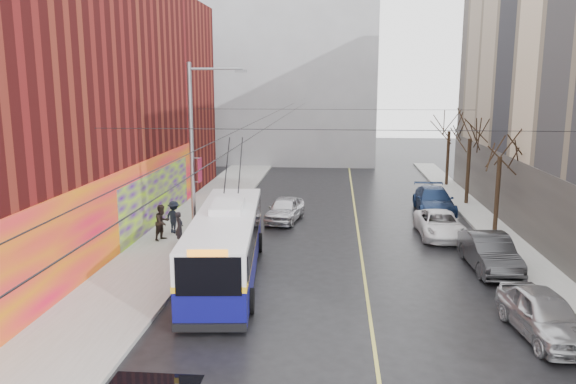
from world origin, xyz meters
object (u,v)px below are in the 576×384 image
(trolleybus, at_px, (226,244))
(parked_car_a, at_px, (544,314))
(parked_car_c, at_px, (440,224))
(parked_car_d, at_px, (434,201))
(pedestrian_a, at_px, (179,228))
(pedestrian_b, at_px, (162,222))
(tree_mid, at_px, (471,127))
(pedestrian_c, at_px, (174,217))
(tree_near, at_px, (501,142))
(streetlight_pole, at_px, (195,156))
(following_car, at_px, (285,209))
(parked_car_b, at_px, (489,252))
(tree_far, at_px, (450,121))

(trolleybus, height_order, parked_car_a, trolleybus)
(parked_car_c, xyz_separation_m, parked_car_d, (0.63, 5.66, 0.12))
(trolleybus, bearing_deg, pedestrian_a, 121.22)
(parked_car_d, relative_size, pedestrian_b, 2.96)
(tree_mid, relative_size, parked_car_d, 1.22)
(pedestrian_c, bearing_deg, parked_car_d, -124.81)
(tree_near, xyz_separation_m, parked_car_a, (-2.00, -13.13, -4.22))
(pedestrian_a, bearing_deg, streetlight_pole, -163.28)
(parked_car_a, bearing_deg, pedestrian_b, 141.81)
(tree_near, xyz_separation_m, parked_car_d, (-2.57, 4.50, -4.18))
(trolleybus, distance_m, following_car, 10.21)
(streetlight_pole, distance_m, parked_car_b, 13.76)
(tree_near, relative_size, parked_car_b, 1.34)
(following_car, bearing_deg, pedestrian_a, -120.53)
(streetlight_pole, relative_size, parked_car_b, 1.88)
(tree_near, xyz_separation_m, following_car, (-11.76, 1.55, -4.25))
(tree_mid, height_order, pedestrian_b, tree_mid)
(tree_mid, height_order, tree_far, tree_mid)
(tree_far, bearing_deg, parked_car_c, -101.92)
(trolleybus, bearing_deg, tree_far, 54.09)
(tree_mid, bearing_deg, parked_car_d, -135.86)
(trolleybus, distance_m, parked_car_a, 12.22)
(pedestrian_c, bearing_deg, parked_car_c, -144.99)
(streetlight_pole, relative_size, following_car, 2.13)
(tree_near, xyz_separation_m, parked_car_c, (-3.20, -1.16, -4.30))
(following_car, distance_m, pedestrian_c, 6.75)
(tree_far, height_order, pedestrian_a, tree_far)
(parked_car_a, xyz_separation_m, parked_car_b, (0.00, 6.65, 0.03))
(tree_far, xyz_separation_m, parked_car_c, (-3.20, -15.16, -4.47))
(pedestrian_a, bearing_deg, parked_car_a, -142.12)
(parked_car_d, bearing_deg, tree_far, 75.64)
(following_car, height_order, pedestrian_b, pedestrian_b)
(tree_near, bearing_deg, pedestrian_c, -172.87)
(streetlight_pole, bearing_deg, parked_car_b, -2.09)
(tree_near, relative_size, parked_car_c, 1.32)
(tree_mid, bearing_deg, streetlight_pole, -139.35)
(parked_car_a, bearing_deg, following_car, 117.02)
(tree_near, xyz_separation_m, pedestrian_c, (-17.39, -2.17, -3.95))
(tree_near, height_order, tree_mid, tree_mid)
(trolleybus, bearing_deg, parked_car_b, 4.89)
(streetlight_pole, bearing_deg, parked_car_d, 39.89)
(streetlight_pole, distance_m, parked_car_d, 16.87)
(following_car, relative_size, pedestrian_c, 2.42)
(trolleybus, height_order, pedestrian_b, trolleybus)
(parked_car_d, height_order, following_car, parked_car_d)
(tree_far, bearing_deg, tree_mid, -90.00)
(pedestrian_a, xyz_separation_m, pedestrian_c, (-0.84, 1.97, 0.06))
(pedestrian_c, bearing_deg, following_car, -115.62)
(tree_near, distance_m, parked_car_c, 5.49)
(streetlight_pole, bearing_deg, tree_near, 21.62)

